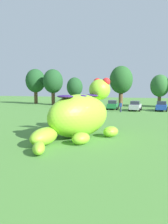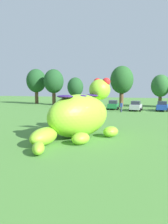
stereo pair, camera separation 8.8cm
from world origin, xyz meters
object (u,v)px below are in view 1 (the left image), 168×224
(car_red, at_px, (75,104))
(car_blue, at_px, (162,106))
(spectator_by_cars, at_px, (62,117))
(car_black, at_px, (93,104))
(giant_inflatable_creature, at_px, (79,115))
(car_silver, at_px, (135,106))
(spectator_near_inflatable, at_px, (121,107))
(car_green, at_px, (113,105))

(car_red, height_order, car_blue, same)
(car_blue, xyz_separation_m, spectator_by_cars, (-9.67, -19.17, -0.01))
(car_black, xyz_separation_m, spectator_by_cars, (2.96, -19.18, -0.01))
(car_blue, bearing_deg, giant_inflatable_creature, -103.79)
(giant_inflatable_creature, bearing_deg, car_black, 106.10)
(car_silver, bearing_deg, spectator_by_cars, -106.64)
(car_black, bearing_deg, car_red, -177.73)
(spectator_by_cars, bearing_deg, car_blue, 63.23)
(car_black, height_order, car_silver, same)
(car_black, relative_size, car_silver, 1.02)
(car_blue, bearing_deg, car_black, 179.97)
(giant_inflatable_creature, height_order, car_black, giant_inflatable_creature)
(car_red, bearing_deg, giant_inflatable_creature, -65.52)
(spectator_near_inflatable, bearing_deg, car_silver, 58.19)
(car_black, xyz_separation_m, car_blue, (12.63, -0.01, 0.00))
(car_red, bearing_deg, car_silver, -5.46)
(giant_inflatable_creature, relative_size, car_black, 2.27)
(car_green, distance_m, spectator_near_inflatable, 4.83)
(car_blue, height_order, spectator_near_inflatable, car_blue)
(car_black, relative_size, car_green, 0.99)
(car_red, relative_size, car_silver, 1.02)
(car_blue, bearing_deg, spectator_near_inflatable, -144.57)
(car_silver, height_order, spectator_near_inflatable, car_silver)
(car_red, xyz_separation_m, car_silver, (12.17, -1.16, 0.00))
(car_green, bearing_deg, car_red, 179.29)
(car_red, distance_m, spectator_by_cars, 20.21)
(car_blue, bearing_deg, spectator_by_cars, -116.77)
(car_silver, bearing_deg, car_blue, 16.83)
(car_red, height_order, spectator_near_inflatable, car_red)
(car_black, bearing_deg, car_blue, -0.03)
(car_red, bearing_deg, car_black, 2.27)
(giant_inflatable_creature, xyz_separation_m, car_blue, (5.80, 23.64, -0.88))
(car_silver, relative_size, car_blue, 0.99)
(car_silver, relative_size, spectator_near_inflatable, 2.40)
(car_black, relative_size, spectator_by_cars, 2.46)
(car_red, bearing_deg, spectator_by_cars, -70.25)
(car_red, relative_size, spectator_near_inflatable, 2.44)
(car_red, xyz_separation_m, car_blue, (16.50, 0.15, 0.00))
(car_red, height_order, car_silver, same)
(giant_inflatable_creature, distance_m, car_red, 25.83)
(car_red, bearing_deg, car_green, -0.71)
(car_black, xyz_separation_m, car_silver, (8.30, -1.32, 0.00))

